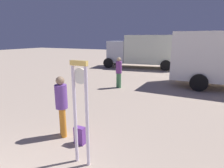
{
  "coord_description": "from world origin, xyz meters",
  "views": [
    {
      "loc": [
        3.09,
        -0.59,
        2.7
      ],
      "look_at": [
        0.35,
        4.92,
        1.2
      ],
      "focal_mm": 30.38,
      "sensor_mm": 36.0,
      "label": 1
    }
  ],
  "objects_px": {
    "standing_clock": "(81,106)",
    "person_near_clock": "(62,104)",
    "backpack": "(80,136)",
    "person_distant": "(119,71)",
    "box_truck_far": "(147,50)"
  },
  "relations": [
    {
      "from": "standing_clock",
      "to": "person_distant",
      "type": "bearing_deg",
      "value": 107.66
    },
    {
      "from": "person_near_clock",
      "to": "person_distant",
      "type": "distance_m",
      "value": 5.63
    },
    {
      "from": "backpack",
      "to": "person_near_clock",
      "type": "bearing_deg",
      "value": 167.91
    },
    {
      "from": "backpack",
      "to": "person_distant",
      "type": "distance_m",
      "value": 5.96
    },
    {
      "from": "person_near_clock",
      "to": "backpack",
      "type": "xyz_separation_m",
      "value": [
        0.68,
        -0.14,
        -0.73
      ]
    },
    {
      "from": "backpack",
      "to": "person_distant",
      "type": "xyz_separation_m",
      "value": [
        -1.5,
        5.72,
        0.71
      ]
    },
    {
      "from": "standing_clock",
      "to": "person_near_clock",
      "type": "bearing_deg",
      "value": 147.7
    },
    {
      "from": "standing_clock",
      "to": "person_near_clock",
      "type": "relative_size",
      "value": 1.33
    },
    {
      "from": "backpack",
      "to": "standing_clock",
      "type": "bearing_deg",
      "value": -49.73
    },
    {
      "from": "box_truck_far",
      "to": "backpack",
      "type": "bearing_deg",
      "value": -80.6
    },
    {
      "from": "backpack",
      "to": "box_truck_far",
      "type": "relative_size",
      "value": 0.06
    },
    {
      "from": "person_distant",
      "to": "standing_clock",
      "type": "bearing_deg",
      "value": -72.34
    },
    {
      "from": "person_distant",
      "to": "box_truck_far",
      "type": "relative_size",
      "value": 0.23
    },
    {
      "from": "person_distant",
      "to": "box_truck_far",
      "type": "distance_m",
      "value": 7.84
    },
    {
      "from": "standing_clock",
      "to": "box_truck_far",
      "type": "distance_m",
      "value": 14.37
    }
  ]
}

